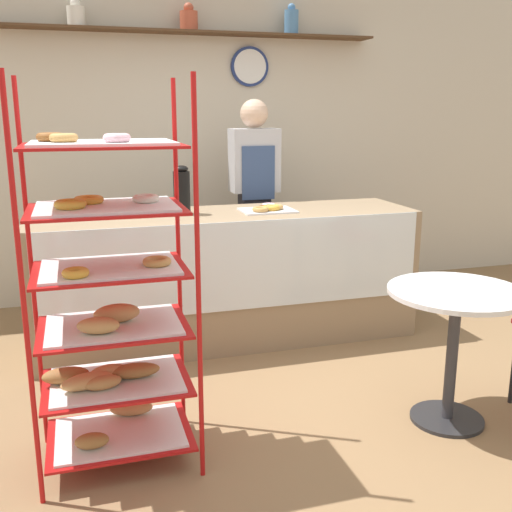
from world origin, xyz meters
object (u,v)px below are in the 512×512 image
object	(u,v)px
cafe_table	(455,323)
coffee_carafe	(182,190)
person_worker	(254,196)
donut_tray_counter	(268,209)
pastry_rack	(110,305)

from	to	relation	value
cafe_table	coffee_carafe	world-z (taller)	coffee_carafe
person_worker	coffee_carafe	distance (m)	0.91
person_worker	cafe_table	bearing A→B (deg)	-77.84
donut_tray_counter	coffee_carafe	bearing A→B (deg)	174.57
cafe_table	coffee_carafe	distance (m)	1.99
pastry_rack	donut_tray_counter	size ratio (longest dim) A/B	4.74
coffee_carafe	person_worker	bearing A→B (deg)	39.95
person_worker	coffee_carafe	world-z (taller)	person_worker
person_worker	donut_tray_counter	bearing A→B (deg)	-97.72
person_worker	coffee_carafe	size ratio (longest dim) A/B	5.12
pastry_rack	cafe_table	world-z (taller)	pastry_rack
cafe_table	pastry_rack	bearing A→B (deg)	175.47
pastry_rack	donut_tray_counter	world-z (taller)	pastry_rack
pastry_rack	person_worker	xyz separation A→B (m)	(1.27, 1.97, 0.17)
person_worker	cafe_table	world-z (taller)	person_worker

